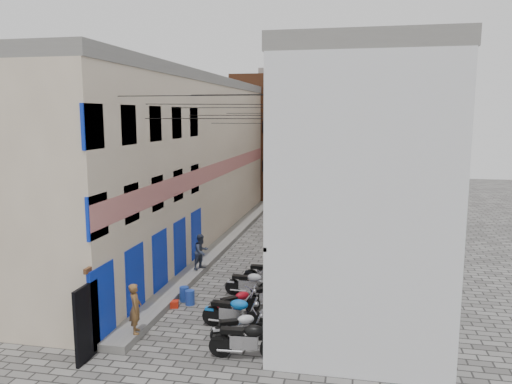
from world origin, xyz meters
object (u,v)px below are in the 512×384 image
Objects in this scene: motorcycle_f at (249,282)px; water_jug_near at (190,297)px; motorcycle_b at (240,326)px; motorcycle_c at (233,310)px; person_b at (201,252)px; motorcycle_g at (269,272)px; person_a at (135,308)px; red_crate at (173,304)px; motorcycle_e at (267,293)px; motorcycle_d at (237,302)px; water_jug_far at (184,294)px; motorcycle_a at (246,338)px.

motorcycle_f is 2.37m from water_jug_near.
motorcycle_b is 1.09m from motorcycle_c.
person_b is at bearing -178.62° from motorcycle_b.
motorcycle_g is (0.44, 4.13, 0.01)m from motorcycle_c.
person_a reaches higher than red_crate.
motorcycle_f is (-0.09, 2.94, -0.05)m from motorcycle_c.
red_crate is at bearing -152.68° from motorcycle_b.
red_crate is (-3.33, -0.78, -0.41)m from motorcycle_e.
motorcycle_d is at bearing -9.10° from motorcycle_g.
motorcycle_f is at bearing -53.99° from person_a.
motorcycle_e is 3.16m from water_jug_far.
motorcycle_d reaches higher than red_crate.
person_b is at bearing -156.95° from motorcycle_a.
motorcycle_d is 3.29× the size of water_jug_far.
motorcycle_d is 2.10m from water_jug_near.
person_b is at bearing 100.86° from water_jug_near.
motorcycle_e reaches higher than red_crate.
motorcycle_c is 2.90m from red_crate.
motorcycle_a is 3.65m from person_a.
motorcycle_b reaches higher than motorcycle_d.
person_b is (0.00, 6.59, -0.01)m from person_a.
motorcycle_a reaches higher than water_jug_far.
motorcycle_f is 3.44m from person_b.
person_a is (-3.60, 0.46, 0.41)m from motorcycle_a.
motorcycle_b is 4.09m from water_jug_far.
red_crate is at bearing -46.06° from motorcycle_g.
motorcycle_g reaches higher than motorcycle_c.
motorcycle_b is 1.18× the size of person_b.
motorcycle_c is at bearing -84.81° from person_a.
water_jug_near is at bearing -123.22° from motorcycle_e.
motorcycle_g is (-0.44, 6.06, -0.01)m from motorcycle_a.
motorcycle_b is 0.86× the size of motorcycle_g.
motorcycle_c is at bearing -38.81° from water_jug_near.
motorcycle_f reaches higher than motorcycle_b.
person_a is at bearing -85.82° from motorcycle_e.
motorcycle_d is at bearing -171.27° from motorcycle_c.
motorcycle_a is 1.01× the size of motorcycle_g.
motorcycle_e reaches higher than water_jug_near.
water_jug_far is at bearing -162.02° from motorcycle_b.
motorcycle_b is 5.12m from motorcycle_g.
motorcycle_c is at bearing -26.17° from red_crate.
motorcycle_c is 1.35× the size of person_b.
water_jug_near is at bearing 37.04° from red_crate.
motorcycle_d is 0.84× the size of motorcycle_g.
motorcycle_c is 1.33× the size of person_a.
motorcycle_b is 3.66m from water_jug_near.
motorcycle_g is 1.38× the size of person_b.
motorcycle_f is 5.16m from person_a.
motorcycle_a is at bearing -42.77° from red_crate.
red_crate is at bearing -26.40° from person_a.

